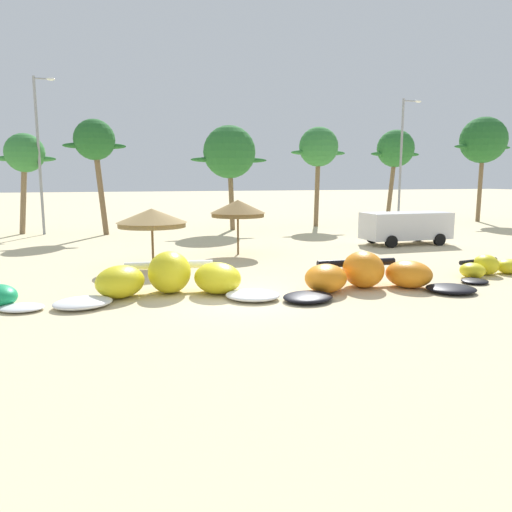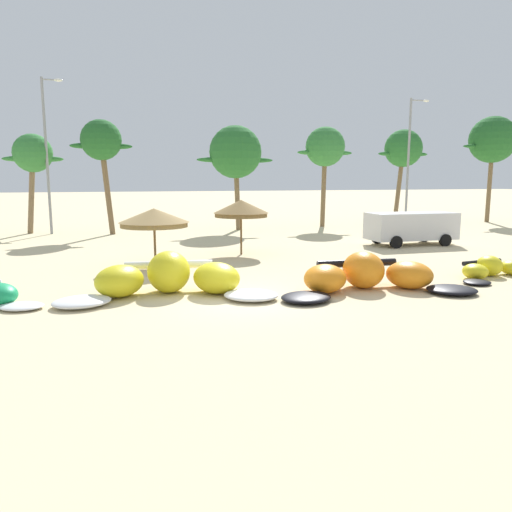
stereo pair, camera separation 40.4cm
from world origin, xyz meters
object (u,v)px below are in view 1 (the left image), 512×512
Objects in this scene: beach_umbrella_middle at (238,208)px; palm_center_left at (229,153)px; parked_van at (404,226)px; palm_right_of_gap at (395,150)px; kite_center at (491,268)px; lamppost_west at (40,149)px; kite_left at (170,279)px; palm_center_right at (319,148)px; palm_left at (25,155)px; palm_left_of_gap at (95,142)px; lamppost_west_center at (402,157)px; palm_right at (483,141)px; kite_left_of_center at (368,275)px; beach_umbrella_near_van at (152,218)px.

beach_umbrella_middle is 0.36× the size of palm_center_left.
palm_right_of_gap is at bearing 59.56° from parked_van.
lamppost_west is at bearing 131.56° from kite_center.
palm_center_right is (14.17, 19.74, 5.56)m from kite_left.
palm_left reaches higher than kite_center.
palm_left_of_gap is at bearing -176.89° from palm_center_left.
palm_center_right reaches higher than beach_umbrella_middle.
kite_left is at bearing -138.67° from lamppost_west_center.
palm_center_left is 0.96× the size of palm_right_of_gap.
palm_right reaches higher than kite_left.
palm_left_of_gap reaches higher than palm_center_left.
palm_center_left is 13.81m from lamppost_west_center.
palm_left_of_gap reaches higher than beach_umbrella_middle.
beach_umbrella_middle reaches higher than kite_left_of_center.
palm_right_of_gap reaches higher than kite_center.
beach_umbrella_near_van is at bearing -116.46° from palm_center_left.
palm_center_left is at bearing 70.20° from kite_left.
beach_umbrella_middle is 16.35m from lamppost_west.
kite_center is 0.59× the size of palm_right_of_gap.
kite_left is 6.68m from kite_left_of_center.
lamppost_west is (-3.48, 1.36, -0.47)m from palm_left_of_gap.
palm_center_left is at bearing 105.63° from kite_center.
beach_umbrella_middle is at bearing -128.98° from palm_center_right.
parked_van is (2.07, 8.90, 0.79)m from kite_center.
parked_van is 0.74× the size of palm_left.
palm_left reaches higher than kite_left_of_center.
beach_umbrella_near_van is 27.37m from palm_right_of_gap.
lamppost_west is at bearing 176.05° from lamppost_west_center.
kite_left reaches higher than kite_center.
palm_center_right is at bearing -170.15° from palm_right_of_gap.
palm_center_left is at bearing 175.99° from lamppost_west_center.
kite_left_of_center is 2.57× the size of beach_umbrella_middle.
lamppost_west_center reaches higher than palm_left.
parked_van is (7.88, 9.57, 0.61)m from kite_left_of_center.
palm_left_of_gap is at bearing 114.17° from kite_left_of_center.
parked_van is at bearing 76.94° from kite_center.
kite_center is 11.60m from beach_umbrella_middle.
palm_left is at bearing -179.36° from palm_right_of_gap.
palm_left_of_gap is (-2.32, 18.63, 5.60)m from kite_left.
lamppost_west_center reaches higher than kite_center.
kite_left_of_center is at bearing -129.47° from parked_van.
kite_left_of_center is 0.90× the size of palm_right_of_gap.
kite_center is 0.45× the size of lamppost_west.
parked_van is (10.07, 0.75, -1.21)m from beach_umbrella_middle.
lamppost_west_center is (13.77, -0.97, -0.14)m from palm_center_left.
palm_right is at bearing -2.09° from palm_left.
palm_left is at bearing 144.03° from lamppost_west.
palm_center_left is at bearing -3.88° from lamppost_west.
beach_umbrella_near_van is at bearing -68.65° from lamppost_west.
beach_umbrella_near_van is at bearing -151.39° from beach_umbrella_middle.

